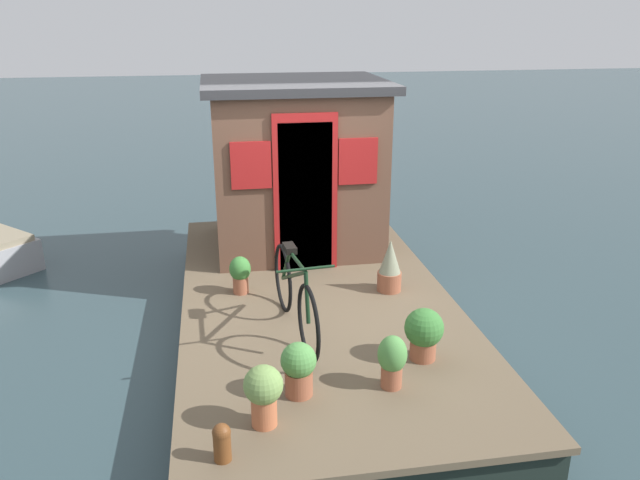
% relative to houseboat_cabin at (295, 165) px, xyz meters
% --- Properties ---
extents(ground_plane, '(60.00, 60.00, 0.00)m').
position_rel_houseboat_cabin_xyz_m(ground_plane, '(-1.62, 0.00, -1.46)').
color(ground_plane, '#2D4247').
extents(houseboat_deck, '(5.46, 2.78, 0.42)m').
position_rel_houseboat_cabin_xyz_m(houseboat_deck, '(-1.62, 0.00, -1.25)').
color(houseboat_deck, brown).
rests_on(houseboat_deck, ground_plane).
extents(houseboat_cabin, '(1.88, 2.18, 2.06)m').
position_rel_houseboat_cabin_xyz_m(houseboat_cabin, '(0.00, 0.00, 0.00)').
color(houseboat_cabin, brown).
rests_on(houseboat_cabin, houseboat_deck).
extents(bicycle, '(1.67, 0.50, 0.82)m').
position_rel_houseboat_cabin_xyz_m(bicycle, '(-2.36, 0.33, -0.66)').
color(bicycle, black).
rests_on(bicycle, houseboat_deck).
extents(potted_plant_thyme, '(0.29, 0.29, 0.47)m').
position_rel_houseboat_cabin_xyz_m(potted_plant_thyme, '(-3.72, 0.73, -0.76)').
color(potted_plant_thyme, '#B2603D').
rests_on(potted_plant_thyme, houseboat_deck).
extents(potted_plant_succulent, '(0.34, 0.34, 0.46)m').
position_rel_houseboat_cabin_xyz_m(potted_plant_succulent, '(-3.02, -0.69, -0.78)').
color(potted_plant_succulent, '#935138').
rests_on(potted_plant_succulent, houseboat_deck).
extents(potted_plant_fern, '(0.23, 0.23, 0.45)m').
position_rel_houseboat_cabin_xyz_m(potted_plant_fern, '(-3.39, -0.31, -0.80)').
color(potted_plant_fern, '#935138').
rests_on(potted_plant_fern, houseboat_deck).
extents(potted_plant_sage, '(0.23, 0.23, 0.41)m').
position_rel_houseboat_cabin_xyz_m(potted_plant_sage, '(-1.39, 0.78, -0.81)').
color(potted_plant_sage, '#935138').
rests_on(potted_plant_sage, houseboat_deck).
extents(potted_plant_lavender, '(0.28, 0.28, 0.44)m').
position_rel_houseboat_cabin_xyz_m(potted_plant_lavender, '(-3.38, 0.43, -0.80)').
color(potted_plant_lavender, '#935138').
rests_on(potted_plant_lavender, houseboat_deck).
extents(potted_plant_geranium, '(0.26, 0.26, 0.57)m').
position_rel_houseboat_cabin_xyz_m(potted_plant_geranium, '(-1.60, -0.79, -0.77)').
color(potted_plant_geranium, '#935138').
rests_on(potted_plant_geranium, houseboat_deck).
extents(mooring_bollard, '(0.12, 0.12, 0.28)m').
position_rel_houseboat_cabin_xyz_m(mooring_bollard, '(-4.05, 1.04, -0.89)').
color(mooring_bollard, brown).
rests_on(mooring_bollard, houseboat_deck).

